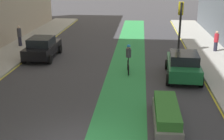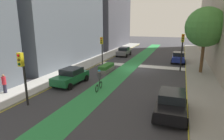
{
  "view_description": "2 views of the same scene",
  "coord_description": "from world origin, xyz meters",
  "px_view_note": "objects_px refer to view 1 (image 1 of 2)",
  "views": [
    {
      "loc": [
        2.18,
        -9.28,
        6.17
      ],
      "look_at": [
        0.76,
        5.89,
        1.18
      ],
      "focal_mm": 49.1,
      "sensor_mm": 36.0,
      "label": 1
    },
    {
      "loc": [
        -5.2,
        24.06,
        5.93
      ],
      "look_at": [
        1.64,
        5.23,
        0.95
      ],
      "focal_mm": 30.71,
      "sensor_mm": 36.0,
      "label": 2
    }
  ],
  "objects_px": {
    "cyclist_in_lane": "(128,58)",
    "median_planter": "(167,115)",
    "car_green_right_far": "(183,65)",
    "car_black_left_far": "(42,47)",
    "traffic_signal_far_right": "(180,18)",
    "pedestrian_sidewalk_left_a": "(19,36)",
    "pedestrian_sidewalk_right_a": "(216,41)"
  },
  "relations": [
    {
      "from": "traffic_signal_far_right",
      "to": "car_black_left_far",
      "type": "xyz_separation_m",
      "value": [
        -10.02,
        -2.14,
        -1.97
      ]
    },
    {
      "from": "pedestrian_sidewalk_right_a",
      "to": "median_planter",
      "type": "relative_size",
      "value": 0.45
    },
    {
      "from": "car_green_right_far",
      "to": "pedestrian_sidewalk_left_a",
      "type": "height_order",
      "value": "pedestrian_sidewalk_left_a"
    },
    {
      "from": "cyclist_in_lane",
      "to": "pedestrian_sidewalk_right_a",
      "type": "relative_size",
      "value": 1.19
    },
    {
      "from": "car_black_left_far",
      "to": "median_planter",
      "type": "distance_m",
      "value": 12.49
    },
    {
      "from": "car_green_right_far",
      "to": "pedestrian_sidewalk_right_a",
      "type": "distance_m",
      "value": 6.95
    },
    {
      "from": "car_black_left_far",
      "to": "median_planter",
      "type": "height_order",
      "value": "car_black_left_far"
    },
    {
      "from": "median_planter",
      "to": "pedestrian_sidewalk_left_a",
      "type": "bearing_deg",
      "value": 132.16
    },
    {
      "from": "car_green_right_far",
      "to": "cyclist_in_lane",
      "type": "relative_size",
      "value": 2.31
    },
    {
      "from": "car_black_left_far",
      "to": "car_green_right_far",
      "type": "bearing_deg",
      "value": -19.46
    },
    {
      "from": "traffic_signal_far_right",
      "to": "median_planter",
      "type": "xyz_separation_m",
      "value": [
        -1.75,
        -11.49,
        -2.36
      ]
    },
    {
      "from": "car_green_right_far",
      "to": "pedestrian_sidewalk_left_a",
      "type": "distance_m",
      "value": 14.06
    },
    {
      "from": "traffic_signal_far_right",
      "to": "pedestrian_sidewalk_right_a",
      "type": "xyz_separation_m",
      "value": [
        2.92,
        0.57,
        -1.83
      ]
    },
    {
      "from": "cyclist_in_lane",
      "to": "median_planter",
      "type": "height_order",
      "value": "cyclist_in_lane"
    },
    {
      "from": "pedestrian_sidewalk_right_a",
      "to": "median_planter",
      "type": "distance_m",
      "value": 12.95
    },
    {
      "from": "car_black_left_far",
      "to": "traffic_signal_far_right",
      "type": "bearing_deg",
      "value": 12.08
    },
    {
      "from": "car_green_right_far",
      "to": "pedestrian_sidewalk_left_a",
      "type": "bearing_deg",
      "value": 153.07
    },
    {
      "from": "pedestrian_sidewalk_left_a",
      "to": "median_planter",
      "type": "height_order",
      "value": "pedestrian_sidewalk_left_a"
    },
    {
      "from": "cyclist_in_lane",
      "to": "pedestrian_sidewalk_left_a",
      "type": "height_order",
      "value": "cyclist_in_lane"
    },
    {
      "from": "median_planter",
      "to": "cyclist_in_lane",
      "type": "bearing_deg",
      "value": 106.13
    },
    {
      "from": "car_black_left_far",
      "to": "median_planter",
      "type": "bearing_deg",
      "value": -48.49
    },
    {
      "from": "median_planter",
      "to": "traffic_signal_far_right",
      "type": "bearing_deg",
      "value": 81.33
    },
    {
      "from": "car_black_left_far",
      "to": "median_planter",
      "type": "relative_size",
      "value": 1.22
    },
    {
      "from": "traffic_signal_far_right",
      "to": "cyclist_in_lane",
      "type": "distance_m",
      "value": 6.41
    },
    {
      "from": "car_green_right_far",
      "to": "car_black_left_far",
      "type": "xyz_separation_m",
      "value": [
        -9.68,
        3.42,
        0.0
      ]
    },
    {
      "from": "traffic_signal_far_right",
      "to": "median_planter",
      "type": "distance_m",
      "value": 11.86
    },
    {
      "from": "pedestrian_sidewalk_right_a",
      "to": "median_planter",
      "type": "xyz_separation_m",
      "value": [
        -4.67,
        -12.06,
        -0.54
      ]
    },
    {
      "from": "car_black_left_far",
      "to": "pedestrian_sidewalk_right_a",
      "type": "relative_size",
      "value": 2.7
    },
    {
      "from": "traffic_signal_far_right",
      "to": "pedestrian_sidewalk_left_a",
      "type": "xyz_separation_m",
      "value": [
        -12.88,
        0.8,
        -1.76
      ]
    },
    {
      "from": "pedestrian_sidewalk_right_a",
      "to": "pedestrian_sidewalk_left_a",
      "type": "height_order",
      "value": "pedestrian_sidewalk_left_a"
    },
    {
      "from": "cyclist_in_lane",
      "to": "median_planter",
      "type": "distance_m",
      "value": 6.81
    },
    {
      "from": "car_green_right_far",
      "to": "car_black_left_far",
      "type": "height_order",
      "value": "same"
    }
  ]
}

